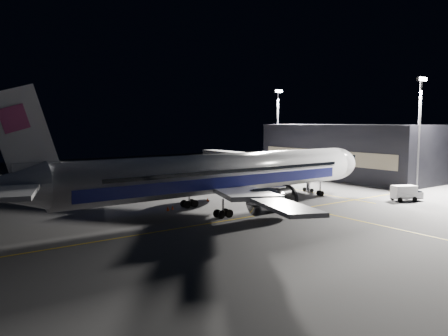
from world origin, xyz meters
name	(u,v)px	position (x,y,z in m)	size (l,w,h in m)	color
ground	(223,210)	(0.00, 0.00, 0.00)	(200.00, 200.00, 0.00)	#4C4C4F
guide_line_main	(274,202)	(10.00, 0.00, 0.01)	(0.25, 80.00, 0.01)	gold
guide_line_cross	(249,217)	(0.00, -6.00, 0.01)	(70.00, 0.25, 0.01)	gold
guide_line_side	(286,188)	(22.00, 10.00, 0.01)	(0.25, 40.00, 0.01)	gold
airliner	(217,175)	(-1.08, 0.00, 5.16)	(61.48, 54.22, 16.64)	silver
terminal	(350,151)	(45.98, 14.00, 6.00)	(18.12, 40.00, 12.00)	black
jet_bridge	(259,161)	(22.00, 18.06, 4.58)	(3.60, 34.40, 6.30)	#B2B2B7
floodlight_mast_north	(278,123)	(40.00, 31.99, 12.37)	(2.40, 0.68, 20.70)	#59595E
floodlight_mast_south	(419,123)	(40.00, -6.01, 12.37)	(2.40, 0.67, 20.70)	#59595E
service_truck	(406,193)	(27.97, -11.35, 1.33)	(5.20, 3.62, 2.48)	silver
baggage_tug	(102,190)	(-9.85, 21.93, 0.91)	(2.93, 2.45, 1.98)	black
safety_cone_a	(208,199)	(2.05, 7.00, 0.29)	(0.38, 0.38, 0.57)	#E63E09
safety_cone_b	(173,207)	(-5.78, 4.40, 0.29)	(0.38, 0.38, 0.57)	#E63E09
safety_cone_c	(168,208)	(-6.76, 4.00, 0.33)	(0.44, 0.44, 0.65)	#E63E09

